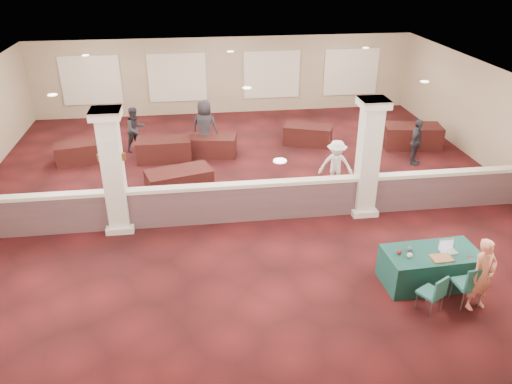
{
  "coord_description": "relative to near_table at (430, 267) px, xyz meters",
  "views": [
    {
      "loc": [
        -1.52,
        -13.05,
        6.67
      ],
      "look_at": [
        -0.02,
        -2.0,
        1.07
      ],
      "focal_mm": 35.0,
      "sensor_mm": 36.0,
      "label": 1
    }
  ],
  "objects": [
    {
      "name": "attendee_d",
      "position": [
        -4.47,
        8.25,
        0.56
      ],
      "size": [
        1.05,
        0.82,
        1.89
      ],
      "primitive_type": "imported",
      "rotation": [
        0.0,
        0.0,
        2.75
      ],
      "color": "black",
      "rests_on": "ground"
    },
    {
      "name": "far_table_back_center",
      "position": [
        -4.29,
        7.95,
        -0.04
      ],
      "size": [
        1.83,
        1.14,
        0.69
      ],
      "primitive_type": "cube",
      "rotation": [
        0.0,
        0.0,
        -0.18
      ],
      "color": "black",
      "rests_on": "ground"
    },
    {
      "name": "wall_back",
      "position": [
        -3.4,
        12.75,
        1.21
      ],
      "size": [
        16.0,
        0.04,
        3.2
      ],
      "primitive_type": "cube",
      "color": "gray",
      "rests_on": "ground"
    },
    {
      "name": "yarn_grey",
      "position": [
        -0.48,
        0.11,
        0.44
      ],
      "size": [
        0.11,
        0.11,
        0.11
      ],
      "primitive_type": "sphere",
      "color": "#444448",
      "rests_on": "near_table"
    },
    {
      "name": "yarn_red",
      "position": [
        -0.75,
        0.02,
        0.44
      ],
      "size": [
        0.11,
        0.11,
        0.11
      ],
      "primitive_type": "sphere",
      "color": "maroon",
      "rests_on": "near_table"
    },
    {
      "name": "ground",
      "position": [
        -3.4,
        4.75,
        -0.39
      ],
      "size": [
        16.0,
        16.0,
        0.0
      ],
      "primitive_type": "plane",
      "color": "#3F0F12",
      "rests_on": "ground"
    },
    {
      "name": "far_table_back_right",
      "position": [
        -0.72,
        8.56,
        -0.04
      ],
      "size": [
        1.91,
        1.41,
        0.7
      ],
      "primitive_type": "cube",
      "rotation": [
        0.0,
        0.0,
        -0.36
      ],
      "color": "black",
      "rests_on": "ground"
    },
    {
      "name": "near_table",
      "position": [
        0.0,
        0.0,
        0.0
      ],
      "size": [
        2.06,
        1.1,
        0.78
      ],
      "primitive_type": "cube",
      "rotation": [
        0.0,
        0.0,
        0.04
      ],
      "color": "#0F3734",
      "rests_on": "ground"
    },
    {
      "name": "laptop_base",
      "position": [
        0.32,
        -0.04,
        0.4
      ],
      "size": [
        0.36,
        0.26,
        0.02
      ],
      "primitive_type": "cube",
      "rotation": [
        0.0,
        0.0,
        0.04
      ],
      "color": "silver",
      "rests_on": "near_table"
    },
    {
      "name": "screen_glow",
      "position": [
        0.32,
        0.08,
        0.51
      ],
      "size": [
        0.32,
        0.02,
        0.2
      ],
      "primitive_type": "cube",
      "rotation": [
        0.0,
        0.0,
        0.04
      ],
      "color": "silver",
      "rests_on": "near_table"
    },
    {
      "name": "ceiling",
      "position": [
        -3.4,
        4.75,
        2.81
      ],
      "size": [
        16.0,
        16.0,
        0.02
      ],
      "primitive_type": "cube",
      "color": "white",
      "rests_on": "wall_back"
    },
    {
      "name": "sconce_left",
      "position": [
        -7.18,
        3.25,
        1.61
      ],
      "size": [
        0.12,
        0.12,
        0.18
      ],
      "color": "brown",
      "rests_on": "column_left"
    },
    {
      "name": "far_table_front_center",
      "position": [
        -5.38,
        5.05,
        -0.01
      ],
      "size": [
        2.05,
        1.42,
        0.76
      ],
      "primitive_type": "cube",
      "rotation": [
        0.0,
        0.0,
        0.28
      ],
      "color": "black",
      "rests_on": "ground"
    },
    {
      "name": "laptop_screen",
      "position": [
        0.32,
        0.08,
        0.52
      ],
      "size": [
        0.35,
        0.03,
        0.23
      ],
      "primitive_type": "cube",
      "rotation": [
        0.0,
        0.0,
        0.04
      ],
      "color": "silver",
      "rests_on": "near_table"
    },
    {
      "name": "conf_chair_side",
      "position": [
        -0.36,
        -0.95,
        0.12
      ],
      "size": [
        0.58,
        0.58,
        0.85
      ],
      "rotation": [
        0.0,
        0.0,
        0.51
      ],
      "color": "#21625A",
      "rests_on": "ground"
    },
    {
      "name": "scissors",
      "position": [
        0.7,
        -0.27,
        0.39
      ],
      "size": [
        0.13,
        0.04,
        0.01
      ],
      "primitive_type": "cube",
      "rotation": [
        0.0,
        0.0,
        0.04
      ],
      "color": "#B41314",
      "rests_on": "near_table"
    },
    {
      "name": "sconce_right",
      "position": [
        -6.62,
        3.25,
        1.61
      ],
      "size": [
        0.12,
        0.12,
        0.18
      ],
      "color": "brown",
      "rests_on": "column_left"
    },
    {
      "name": "attendee_b",
      "position": [
        -0.77,
        4.75,
        0.39
      ],
      "size": [
        1.07,
        0.68,
        1.55
      ],
      "primitive_type": "imported",
      "rotation": [
        0.0,
        0.0,
        -0.24
      ],
      "color": "silver",
      "rests_on": "ground"
    },
    {
      "name": "knitting",
      "position": [
        0.06,
        -0.26,
        0.4
      ],
      "size": [
        0.44,
        0.34,
        0.03
      ],
      "primitive_type": "cube",
      "rotation": [
        0.0,
        0.0,
        0.04
      ],
      "color": "#BF691E",
      "rests_on": "near_table"
    },
    {
      "name": "wall_right",
      "position": [
        4.6,
        4.75,
        1.21
      ],
      "size": [
        0.04,
        16.0,
        3.2
      ],
      "primitive_type": "cube",
      "color": "gray",
      "rests_on": "ground"
    },
    {
      "name": "far_table_front_left",
      "position": [
        -5.9,
        7.75,
        -0.02
      ],
      "size": [
        1.82,
        0.91,
        0.74
      ],
      "primitive_type": "cube",
      "rotation": [
        0.0,
        0.0,
        0.0
      ],
      "color": "black",
      "rests_on": "ground"
    },
    {
      "name": "far_table_back_left",
      "position": [
        -8.68,
        7.95,
        -0.06
      ],
      "size": [
        1.77,
        1.14,
        0.66
      ],
      "primitive_type": "cube",
      "rotation": [
        0.0,
        0.0,
        0.21
      ],
      "color": "black",
      "rests_on": "ground"
    },
    {
      "name": "far_table_front_right",
      "position": [
        2.92,
        7.75,
        0.02
      ],
      "size": [
        2.13,
        1.3,
        0.81
      ],
      "primitive_type": "cube",
      "rotation": [
        0.0,
        0.0,
        -0.16
      ],
      "color": "black",
      "rests_on": "ground"
    },
    {
      "name": "column_left",
      "position": [
        -6.9,
        3.25,
        1.25
      ],
      "size": [
        0.72,
        0.72,
        3.2
      ],
      "color": "beige",
      "rests_on": "ground"
    },
    {
      "name": "conf_chair_main",
      "position": [
        0.44,
        -0.85,
        0.19
      ],
      "size": [
        0.53,
        0.54,
        0.97
      ],
      "rotation": [
        0.0,
        0.0,
        0.1
      ],
      "color": "#21625A",
      "rests_on": "ground"
    },
    {
      "name": "partition_wall",
      "position": [
        -3.4,
        3.25,
        0.18
      ],
      "size": [
        15.6,
        0.28,
        1.1
      ],
      "color": "#50363E",
      "rests_on": "ground"
    },
    {
      "name": "yarn_cream",
      "position": [
        -0.58,
        -0.13,
        0.45
      ],
      "size": [
        0.12,
        0.12,
        0.12
      ],
      "primitive_type": "sphere",
      "color": "beige",
      "rests_on": "near_table"
    },
    {
      "name": "attendee_c",
      "position": [
        2.37,
        6.25,
        0.39
      ],
      "size": [
        0.93,
        0.97,
        1.55
      ],
      "primitive_type": "imported",
      "rotation": [
        0.0,
        0.0,
        0.85
      ],
      "color": "black",
      "rests_on": "ground"
    },
    {
      "name": "attendee_a",
      "position": [
        -6.89,
        8.75,
        0.4
      ],
      "size": [
        0.85,
        0.8,
        1.57
      ],
      "primitive_type": "imported",
      "rotation": [
        0.0,
        0.0,
        0.67
      ],
      "color": "black",
      "rests_on": "ground"
    },
    {
      "name": "woman",
      "position": [
        0.6,
        -0.92,
        0.4
      ],
      "size": [
        0.64,
        0.51,
        1.57
      ],
      "primitive_type": "imported",
      "rotation": [
        0.0,
        0.0,
        0.25
      ],
      "color": "#F9996C",
      "rests_on": "ground"
    },
    {
      "name": "column_right",
      "position": [
        -0.4,
        3.25,
        1.25
      ],
      "size": [
        0.72,
        0.72,
        3.2
      ],
      "color": "beige",
      "rests_on": "ground"
    },
    {
      "name": "wall_front",
      "position": [
        -3.4,
        -3.25,
        1.21
      ],
      "size": [
        16.0,
        0.04,
        3.2
      ],
      "primitive_type": "cube",
      "color": "gray",
      "rests_on": "ground"
    }
  ]
}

